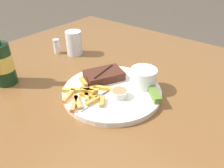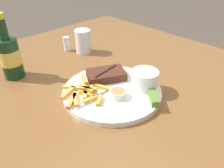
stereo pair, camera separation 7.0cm
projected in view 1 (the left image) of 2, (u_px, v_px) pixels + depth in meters
name	position (u px, v px, depth m)	size (l,w,h in m)	color
dining_table	(112.00, 109.00, 0.76)	(1.25, 1.37, 0.74)	brown
dinner_plate	(112.00, 91.00, 0.72)	(0.32, 0.32, 0.02)	silver
steak_portion	(104.00, 75.00, 0.76)	(0.15, 0.13, 0.03)	#472319
fries_pile	(85.00, 94.00, 0.67)	(0.16, 0.16, 0.02)	orange
coleslaw_cup	(143.00, 76.00, 0.72)	(0.09, 0.09, 0.06)	white
dipping_sauce_cup	(119.00, 93.00, 0.67)	(0.05, 0.05, 0.02)	silver
pickle_spear	(154.00, 94.00, 0.67)	(0.07, 0.08, 0.02)	#567A2D
fork_utensil	(94.00, 101.00, 0.66)	(0.13, 0.02, 0.00)	#B7B7BC
beer_bottle	(2.00, 62.00, 0.73)	(0.07, 0.07, 0.23)	#143319
drinking_glass	(74.00, 43.00, 0.95)	(0.07, 0.07, 0.10)	silver
salt_shaker	(57.00, 46.00, 0.97)	(0.03, 0.03, 0.07)	white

